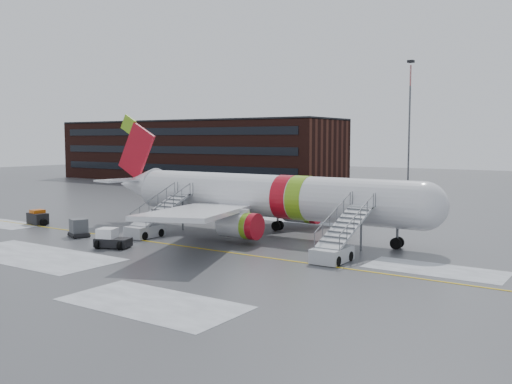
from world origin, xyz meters
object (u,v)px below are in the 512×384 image
Objects in this scene: airstair_aft at (151,224)px; uld_container at (79,228)px; baggage_tractor at (38,218)px; airliner at (260,196)px; pushback_tug at (111,239)px; airstair_fwd at (337,245)px.

airstair_aft is 3.31× the size of uld_container.
baggage_tractor is (-9.28, 2.41, -0.10)m from uld_container.
airliner reaches higher than airstair_aft.
baggage_tractor is (-15.58, 4.35, -0.05)m from pushback_tug.
airstair_fwd reaches higher than baggage_tractor.
uld_container is 0.78× the size of baggage_tractor.
airstair_fwd is 1.00× the size of airstair_aft.
pushback_tug is 16.18m from baggage_tractor.
uld_container reaches higher than baggage_tractor.
airstair_fwd and airstair_aft have the same top height.
airstair_fwd is at bearing 9.20° from uld_container.
airstair_aft is (-7.21, -6.54, -2.35)m from airliner.
pushback_tug is 1.30× the size of uld_container.
airstair_aft is at bearing 180.00° from airstair_fwd.
pushback_tug is at bearing -78.04° from airstair_aft.
pushback_tug is 1.02× the size of baggage_tractor.
airstair_fwd is at bearing -30.95° from airliner.
pushback_tug is (1.21, -5.70, -0.38)m from airstair_aft.
airstair_aft is (-18.11, 0.00, 0.00)m from airstair_fwd.
airstair_aft is at bearing 101.96° from pushback_tug.
airstair_aft reaches higher than baggage_tractor.
airliner is 11.80× the size of baggage_tractor.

